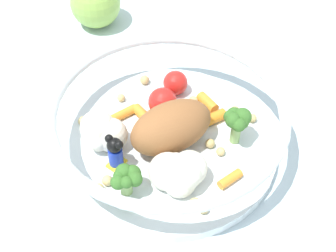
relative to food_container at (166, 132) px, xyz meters
name	(u,v)px	position (x,y,z in m)	size (l,w,h in m)	color
ground_plane	(164,142)	(0.01, -0.01, -0.03)	(2.40, 2.40, 0.00)	silver
food_container	(166,132)	(0.00, 0.00, 0.00)	(0.25, 0.25, 0.07)	white
loose_apple	(95,3)	(0.17, -0.19, 0.00)	(0.07, 0.07, 0.08)	#8CB74C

